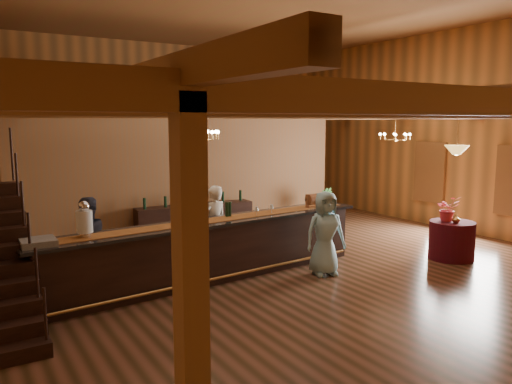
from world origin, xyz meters
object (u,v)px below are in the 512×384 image
pendant_lamp (457,150)px  chandelier_right (395,136)px  beverage_dispenser (84,220)px  raffle_drum (313,200)px  backbar_shelf (195,221)px  floor_plant (322,206)px  bartender (214,226)px  chandelier_left (198,135)px  tasting_bar (212,250)px  round_table (452,240)px  guest (325,233)px  staff_second (87,243)px

pendant_lamp → chandelier_right: bearing=71.3°
beverage_dispenser → raffle_drum: beverage_dispenser is taller
backbar_shelf → floor_plant: 3.87m
pendant_lamp → bartender: pendant_lamp is taller
chandelier_right → chandelier_left: bearing=-173.8°
tasting_bar → bartender: bartender is taller
beverage_dispenser → raffle_drum: (4.89, 0.33, -0.11)m
beverage_dispenser → bartender: size_ratio=0.35×
chandelier_right → round_table: bearing=-108.7°
guest → staff_second: bearing=173.4°
tasting_bar → guest: guest is taller
backbar_shelf → guest: bearing=-75.3°
guest → floor_plant: bearing=66.8°
tasting_bar → chandelier_left: bearing=87.9°
chandelier_right → floor_plant: chandelier_right is taller
beverage_dispenser → raffle_drum: 4.90m
chandelier_right → bartender: 5.86m
chandelier_left → beverage_dispenser: bearing=-164.7°
tasting_bar → backbar_shelf: tasting_bar is taller
raffle_drum → tasting_bar: bearing=-176.0°
backbar_shelf → round_table: backbar_shelf is taller
chandelier_left → staff_second: bearing=171.8°
tasting_bar → round_table: tasting_bar is taller
chandelier_left → bartender: bearing=33.2°
raffle_drum → backbar_shelf: (-1.35, 3.19, -0.88)m
raffle_drum → chandelier_left: chandelier_left is taller
raffle_drum → staff_second: size_ratio=0.20×
backbar_shelf → raffle_drum: bearing=-63.8°
pendant_lamp → guest: (-3.10, 0.58, -1.57)m
tasting_bar → chandelier_left: (-0.03, 0.48, 2.17)m
chandelier_left → pendant_lamp: size_ratio=0.89×
chandelier_right → staff_second: 8.35m
tasting_bar → backbar_shelf: (1.19, 3.36, -0.14)m
pendant_lamp → bartender: 5.43m
beverage_dispenser → backbar_shelf: bearing=44.8°
chandelier_right → guest: (-3.98, -2.01, -1.78)m
tasting_bar → round_table: 5.34m
round_table → staff_second: size_ratio=0.58×
chandelier_left → bartender: chandelier_left is taller
beverage_dispenser → round_table: beverage_dispenser is taller
tasting_bar → floor_plant: 5.82m
tasting_bar → beverage_dispenser: beverage_dispenser is taller
bartender → staff_second: (-2.57, -0.00, -0.02)m
raffle_drum → guest: bearing=-115.2°
raffle_drum → staff_second: (-4.66, 0.61, -0.49)m
staff_second → floor_plant: size_ratio=1.49×
raffle_drum → chandelier_left: size_ratio=0.43×
tasting_bar → round_table: (5.14, -1.45, -0.16)m
raffle_drum → staff_second: 4.73m
bartender → tasting_bar: bearing=50.4°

